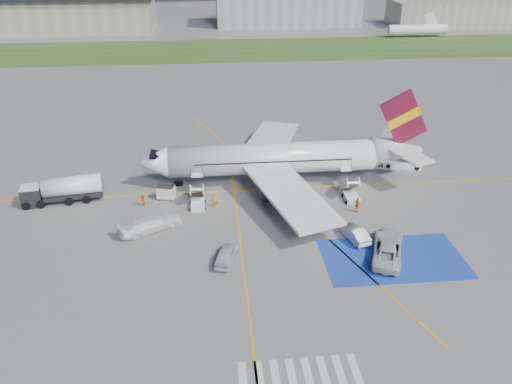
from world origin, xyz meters
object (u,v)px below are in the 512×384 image
(fuel_tanker, at_px, (63,192))
(car_silver_b, at_px, (354,233))
(belt_loader, at_px, (402,164))
(van_white_b, at_px, (150,222))
(van_white_a, at_px, (388,246))
(airliner, at_px, (284,158))
(gpu_cart, at_px, (166,193))
(car_silver_a, at_px, (226,255))

(fuel_tanker, bearing_deg, car_silver_b, -27.45)
(belt_loader, xyz_separation_m, van_white_b, (-33.09, -13.32, 0.64))
(fuel_tanker, distance_m, belt_loader, 44.43)
(fuel_tanker, xyz_separation_m, van_white_a, (35.06, -14.57, -0.20))
(fuel_tanker, bearing_deg, van_white_a, -30.73)
(airliner, relative_size, van_white_b, 6.89)
(airliner, xyz_separation_m, fuel_tanker, (-27.01, -2.75, -2.07))
(airliner, height_order, gpu_cart, airliner)
(van_white_a, relative_size, van_white_b, 1.12)
(van_white_b, bearing_deg, gpu_cart, -38.94)
(fuel_tanker, xyz_separation_m, gpu_cart, (12.19, -0.49, -0.54))
(gpu_cart, relative_size, van_white_a, 0.39)
(gpu_cart, relative_size, car_silver_b, 0.52)
(belt_loader, bearing_deg, van_white_b, -142.66)
(belt_loader, bearing_deg, van_white_a, -98.39)
(airliner, xyz_separation_m, car_silver_b, (5.51, -14.13, -2.66))
(fuel_tanker, distance_m, car_silver_a, 23.60)
(van_white_a, bearing_deg, airliner, -44.21)
(van_white_a, bearing_deg, belt_loader, -92.93)
(fuel_tanker, height_order, van_white_b, fuel_tanker)
(belt_loader, height_order, car_silver_a, belt_loader)
(belt_loader, height_order, van_white_a, van_white_a)
(gpu_cart, xyz_separation_m, belt_loader, (31.85, 6.26, -0.37))
(airliner, distance_m, car_silver_a, 18.87)
(fuel_tanker, relative_size, car_silver_b, 2.12)
(belt_loader, bearing_deg, airliner, -154.50)
(gpu_cart, xyz_separation_m, car_silver_b, (20.33, -10.90, -0.05))
(belt_loader, distance_m, car_silver_a, 32.03)
(fuel_tanker, height_order, belt_loader, fuel_tanker)
(car_silver_a, bearing_deg, belt_loader, -126.59)
(airliner, height_order, fuel_tanker, airliner)
(airliner, bearing_deg, van_white_b, -147.35)
(car_silver_a, bearing_deg, van_white_a, -166.64)
(gpu_cart, distance_m, van_white_a, 26.86)
(airliner, distance_m, gpu_cart, 15.39)
(car_silver_b, xyz_separation_m, van_white_a, (2.54, -3.19, 0.39))
(airliner, distance_m, belt_loader, 17.55)
(gpu_cart, distance_m, van_white_b, 7.17)
(car_silver_a, relative_size, van_white_b, 0.83)
(car_silver_a, distance_m, van_white_b, 10.32)
(fuel_tanker, height_order, van_white_a, fuel_tanker)
(car_silver_b, bearing_deg, car_silver_a, -5.14)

